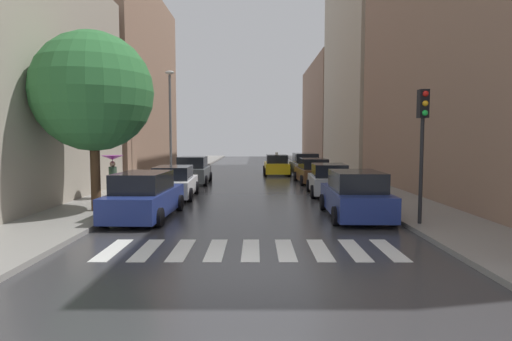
{
  "coord_description": "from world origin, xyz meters",
  "views": [
    {
      "loc": [
        0.14,
        -8.9,
        2.89
      ],
      "look_at": [
        0.03,
        18.84,
        0.79
      ],
      "focal_mm": 29.46,
      "sensor_mm": 36.0,
      "label": 1
    }
  ],
  "objects_px": {
    "parked_car_right_second": "(330,180)",
    "street_tree_left": "(95,92)",
    "parked_car_left_second": "(176,183)",
    "taxi_midroad": "(278,165)",
    "lamp_post_left": "(172,118)",
    "parked_car_right_fourth": "(306,165)",
    "parked_car_right_third": "(314,172)",
    "parked_car_left_third": "(195,171)",
    "parked_car_right_nearest": "(357,196)",
    "traffic_light_right_corner": "(425,126)",
    "pedestrian_near_tree": "(114,167)",
    "parked_car_left_nearest": "(146,197)"
  },
  "relations": [
    {
      "from": "taxi_midroad",
      "to": "parked_car_left_third",
      "type": "bearing_deg",
      "value": 139.08
    },
    {
      "from": "parked_car_left_second",
      "to": "parked_car_left_third",
      "type": "xyz_separation_m",
      "value": [
        -0.03,
        6.45,
        0.08
      ]
    },
    {
      "from": "parked_car_left_nearest",
      "to": "parked_car_left_second",
      "type": "relative_size",
      "value": 1.06
    },
    {
      "from": "parked_car_right_third",
      "to": "street_tree_left",
      "type": "height_order",
      "value": "street_tree_left"
    },
    {
      "from": "taxi_midroad",
      "to": "traffic_light_right_corner",
      "type": "xyz_separation_m",
      "value": [
        3.67,
        -20.26,
        2.52
      ]
    },
    {
      "from": "taxi_midroad",
      "to": "street_tree_left",
      "type": "height_order",
      "value": "street_tree_left"
    },
    {
      "from": "parked_car_left_second",
      "to": "street_tree_left",
      "type": "height_order",
      "value": "street_tree_left"
    },
    {
      "from": "parked_car_right_second",
      "to": "parked_car_left_second",
      "type": "bearing_deg",
      "value": 99.99
    },
    {
      "from": "parked_car_left_nearest",
      "to": "traffic_light_right_corner",
      "type": "xyz_separation_m",
      "value": [
        9.36,
        -1.69,
        2.49
      ]
    },
    {
      "from": "parked_car_left_third",
      "to": "taxi_midroad",
      "type": "relative_size",
      "value": 0.91
    },
    {
      "from": "parked_car_right_nearest",
      "to": "pedestrian_near_tree",
      "type": "xyz_separation_m",
      "value": [
        -10.26,
        3.95,
        0.78
      ]
    },
    {
      "from": "pedestrian_near_tree",
      "to": "street_tree_left",
      "type": "bearing_deg",
      "value": 155.68
    },
    {
      "from": "parked_car_right_second",
      "to": "parked_car_right_third",
      "type": "height_order",
      "value": "parked_car_right_third"
    },
    {
      "from": "parked_car_left_third",
      "to": "parked_car_right_fourth",
      "type": "relative_size",
      "value": 0.85
    },
    {
      "from": "taxi_midroad",
      "to": "lamp_post_left",
      "type": "height_order",
      "value": "lamp_post_left"
    },
    {
      "from": "taxi_midroad",
      "to": "lamp_post_left",
      "type": "distance_m",
      "value": 9.94
    },
    {
      "from": "parked_car_right_nearest",
      "to": "parked_car_right_third",
      "type": "relative_size",
      "value": 1.04
    },
    {
      "from": "parked_car_right_fourth",
      "to": "lamp_post_left",
      "type": "bearing_deg",
      "value": 113.06
    },
    {
      "from": "traffic_light_right_corner",
      "to": "parked_car_right_third",
      "type": "bearing_deg",
      "value": 96.69
    },
    {
      "from": "parked_car_left_second",
      "to": "parked_car_right_second",
      "type": "distance_m",
      "value": 7.86
    },
    {
      "from": "parked_car_left_second",
      "to": "lamp_post_left",
      "type": "relative_size",
      "value": 0.63
    },
    {
      "from": "street_tree_left",
      "to": "parked_car_right_nearest",
      "type": "bearing_deg",
      "value": -3.72
    },
    {
      "from": "parked_car_left_third",
      "to": "parked_car_right_second",
      "type": "distance_m",
      "value": 9.52
    },
    {
      "from": "pedestrian_near_tree",
      "to": "lamp_post_left",
      "type": "height_order",
      "value": "lamp_post_left"
    },
    {
      "from": "parked_car_left_nearest",
      "to": "lamp_post_left",
      "type": "distance_m",
      "value": 13.43
    },
    {
      "from": "parked_car_right_fourth",
      "to": "parked_car_right_third",
      "type": "bearing_deg",
      "value": 176.5
    },
    {
      "from": "parked_car_right_nearest",
      "to": "parked_car_left_third",
      "type": "bearing_deg",
      "value": 34.67
    },
    {
      "from": "parked_car_left_third",
      "to": "traffic_light_right_corner",
      "type": "bearing_deg",
      "value": -145.35
    },
    {
      "from": "parked_car_right_second",
      "to": "taxi_midroad",
      "type": "distance_m",
      "value": 12.31
    },
    {
      "from": "pedestrian_near_tree",
      "to": "parked_car_right_nearest",
      "type": "bearing_deg",
      "value": -143.48
    },
    {
      "from": "parked_car_right_nearest",
      "to": "street_tree_left",
      "type": "xyz_separation_m",
      "value": [
        -9.78,
        0.64,
        3.85
      ]
    },
    {
      "from": "parked_car_left_third",
      "to": "parked_car_right_third",
      "type": "distance_m",
      "value": 7.76
    },
    {
      "from": "parked_car_left_second",
      "to": "parked_car_right_third",
      "type": "xyz_separation_m",
      "value": [
        7.73,
        6.74,
        0.03
      ]
    },
    {
      "from": "parked_car_left_second",
      "to": "lamp_post_left",
      "type": "distance_m",
      "value": 8.41
    },
    {
      "from": "parked_car_left_second",
      "to": "traffic_light_right_corner",
      "type": "bearing_deg",
      "value": -129.41
    },
    {
      "from": "parked_car_right_fourth",
      "to": "pedestrian_near_tree",
      "type": "bearing_deg",
      "value": 139.47
    },
    {
      "from": "parked_car_right_second",
      "to": "street_tree_left",
      "type": "bearing_deg",
      "value": 122.14
    },
    {
      "from": "taxi_midroad",
      "to": "traffic_light_right_corner",
      "type": "height_order",
      "value": "traffic_light_right_corner"
    },
    {
      "from": "parked_car_left_third",
      "to": "pedestrian_near_tree",
      "type": "distance_m",
      "value": 8.18
    },
    {
      "from": "parked_car_right_second",
      "to": "taxi_midroad",
      "type": "height_order",
      "value": "taxi_midroad"
    },
    {
      "from": "parked_car_right_nearest",
      "to": "taxi_midroad",
      "type": "bearing_deg",
      "value": 7.46
    },
    {
      "from": "parked_car_right_nearest",
      "to": "taxi_midroad",
      "type": "distance_m",
      "value": 18.5
    },
    {
      "from": "parked_car_right_third",
      "to": "traffic_light_right_corner",
      "type": "height_order",
      "value": "traffic_light_right_corner"
    },
    {
      "from": "taxi_midroad",
      "to": "lamp_post_left",
      "type": "xyz_separation_m",
      "value": [
        -7.33,
        -5.71,
        3.53
      ]
    },
    {
      "from": "parked_car_left_nearest",
      "to": "parked_car_right_nearest",
      "type": "height_order",
      "value": "parked_car_right_nearest"
    },
    {
      "from": "parked_car_right_second",
      "to": "street_tree_left",
      "type": "xyz_separation_m",
      "value": [
        -9.88,
        -5.63,
        3.89
      ]
    },
    {
      "from": "parked_car_right_third",
      "to": "taxi_midroad",
      "type": "relative_size",
      "value": 1.03
    },
    {
      "from": "lamp_post_left",
      "to": "parked_car_left_second",
      "type": "bearing_deg",
      "value": -77.51
    },
    {
      "from": "parked_car_left_second",
      "to": "taxi_midroad",
      "type": "xyz_separation_m",
      "value": [
        5.69,
        13.15,
        0.03
      ]
    },
    {
      "from": "parked_car_left_second",
      "to": "street_tree_left",
      "type": "distance_m",
      "value": 6.39
    }
  ]
}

